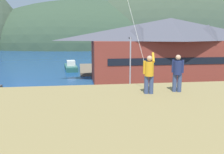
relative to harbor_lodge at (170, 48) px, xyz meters
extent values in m
plane|color=#66604C|center=(-12.36, -21.62, -5.62)|extent=(600.00, 600.00, 0.00)
cube|color=gray|center=(-12.36, -16.62, -5.57)|extent=(40.00, 20.00, 0.10)
cube|color=navy|center=(-12.36, 38.38, -5.61)|extent=(360.00, 84.00, 0.03)
ellipsoid|color=#334733|center=(-9.77, 99.07, -5.62)|extent=(123.88, 71.98, 49.63)
ellipsoid|color=#3D4C38|center=(41.88, 90.44, -5.62)|extent=(116.99, 57.85, 68.89)
cube|color=brown|center=(0.00, 0.06, -2.15)|extent=(26.52, 8.23, 6.95)
cube|color=black|center=(0.00, -4.08, -1.80)|extent=(22.54, 0.10, 1.10)
pyramid|color=#4C4C56|center=(0.00, 0.06, 3.17)|extent=(28.11, 9.05, 3.69)
pyramid|color=#4C4C56|center=(-5.97, -1.37, 2.64)|extent=(4.52, 4.52, 2.58)
pyramid|color=#4C4C56|center=(5.96, -1.38, 2.64)|extent=(4.52, 4.52, 2.58)
cube|color=beige|center=(-9.58, 2.04, -4.03)|extent=(4.95, 4.94, 3.18)
pyramid|color=#47474C|center=(-9.58, 2.04, -1.67)|extent=(5.36, 5.43, 1.54)
cube|color=black|center=(-9.87, -0.17, -4.51)|extent=(1.10, 0.20, 2.23)
cube|color=#70604C|center=(-13.77, 11.91, -5.27)|extent=(3.20, 13.49, 0.70)
cube|color=#23564C|center=(-17.35, 13.73, -5.17)|extent=(3.19, 7.86, 0.90)
cube|color=#33665B|center=(-17.35, 13.73, -4.64)|extent=(3.09, 7.62, 0.16)
cube|color=silver|center=(-17.29, 13.16, -4.01)|extent=(1.93, 2.45, 1.10)
cube|color=#B28923|center=(-19.39, -20.56, -4.80)|extent=(4.26, 1.96, 0.80)
cube|color=olive|center=(-19.24, -20.55, -4.05)|extent=(2.16, 1.68, 0.70)
cube|color=black|center=(-19.24, -20.55, -4.09)|extent=(2.20, 1.71, 0.32)
cylinder|color=black|center=(-20.79, -19.69, -5.20)|extent=(0.65, 0.24, 0.64)
cylinder|color=black|center=(-20.72, -21.53, -5.20)|extent=(0.65, 0.24, 0.64)
cylinder|color=black|center=(-18.06, -19.59, -5.20)|extent=(0.65, 0.24, 0.64)
cylinder|color=black|center=(-17.99, -21.43, -5.20)|extent=(0.65, 0.24, 0.64)
cube|color=#236633|center=(-16.39, -15.99, -4.80)|extent=(4.26, 1.94, 0.80)
cube|color=#1E562B|center=(-16.54, -15.99, -4.05)|extent=(2.15, 1.67, 0.70)
cube|color=black|center=(-16.54, -15.99, -4.09)|extent=(2.19, 1.70, 0.32)
cylinder|color=black|center=(-14.99, -16.86, -5.20)|extent=(0.65, 0.24, 0.64)
cylinder|color=black|center=(-15.05, -15.02, -5.20)|extent=(0.65, 0.24, 0.64)
cylinder|color=black|center=(-17.72, -16.95, -5.20)|extent=(0.65, 0.24, 0.64)
cylinder|color=black|center=(-17.78, -15.11, -5.20)|extent=(0.65, 0.24, 0.64)
cube|color=#B28923|center=(-21.53, -14.29, -4.80)|extent=(4.20, 1.80, 0.80)
cube|color=olive|center=(-21.68, -14.29, -4.05)|extent=(2.10, 1.60, 0.70)
cube|color=black|center=(-21.68, -14.29, -4.09)|extent=(2.14, 1.63, 0.32)
cylinder|color=black|center=(-20.17, -15.21, -5.20)|extent=(0.64, 0.22, 0.64)
cylinder|color=black|center=(-20.17, -13.38, -5.20)|extent=(0.64, 0.22, 0.64)
cylinder|color=black|center=(-22.90, -15.21, -5.20)|extent=(0.64, 0.22, 0.64)
cylinder|color=black|center=(-22.90, -13.38, -5.20)|extent=(0.64, 0.22, 0.64)
cube|color=silver|center=(-12.92, -22.32, -4.80)|extent=(4.27, 1.97, 0.80)
cube|color=beige|center=(-12.77, -22.32, -4.05)|extent=(2.16, 1.68, 0.70)
cube|color=black|center=(-12.77, -22.32, -4.09)|extent=(2.21, 1.72, 0.32)
cylinder|color=black|center=(-14.25, -21.34, -5.20)|extent=(0.65, 0.25, 0.64)
cylinder|color=black|center=(-14.32, -23.18, -5.20)|extent=(0.65, 0.25, 0.64)
cylinder|color=black|center=(-11.52, -21.45, -5.20)|extent=(0.65, 0.25, 0.64)
cylinder|color=black|center=(-11.59, -23.29, -5.20)|extent=(0.65, 0.25, 0.64)
cube|color=red|center=(-2.36, -20.07, -4.80)|extent=(4.32, 2.10, 0.80)
cube|color=#B11A15|center=(-2.21, -20.09, -4.05)|extent=(2.21, 1.75, 0.70)
cube|color=black|center=(-2.21, -20.09, -4.09)|extent=(2.26, 1.78, 0.32)
cylinder|color=black|center=(-3.66, -19.06, -5.20)|extent=(0.65, 0.27, 0.64)
cylinder|color=black|center=(-3.79, -20.89, -5.20)|extent=(0.65, 0.27, 0.64)
cube|color=navy|center=(-10.29, -16.28, -4.80)|extent=(4.28, 2.00, 0.80)
cube|color=navy|center=(-10.44, -16.27, -4.05)|extent=(2.18, 1.70, 0.70)
cube|color=black|center=(-10.44, -16.27, -4.09)|extent=(2.22, 1.74, 0.32)
cylinder|color=black|center=(-8.97, -17.26, -5.20)|extent=(0.65, 0.25, 0.64)
cylinder|color=black|center=(-8.88, -15.43, -5.20)|extent=(0.65, 0.25, 0.64)
cylinder|color=black|center=(-11.70, -17.13, -5.20)|extent=(0.65, 0.25, 0.64)
cylinder|color=black|center=(-11.61, -15.29, -5.20)|extent=(0.65, 0.25, 0.64)
cube|color=red|center=(-4.19, -14.94, -4.80)|extent=(4.25, 1.93, 0.80)
cube|color=#B11A15|center=(-4.34, -14.95, -4.05)|extent=(2.15, 1.66, 0.70)
cube|color=black|center=(-4.34, -14.95, -4.09)|extent=(2.19, 1.70, 0.32)
cylinder|color=black|center=(-2.80, -15.82, -5.20)|extent=(0.65, 0.24, 0.64)
cylinder|color=black|center=(-2.86, -13.98, -5.20)|extent=(0.65, 0.24, 0.64)
cylinder|color=black|center=(-5.53, -15.90, -5.20)|extent=(0.65, 0.24, 0.64)
cylinder|color=black|center=(-5.58, -14.07, -5.20)|extent=(0.65, 0.24, 0.64)
cylinder|color=#ADADB2|center=(-9.23, -11.12, -1.69)|extent=(0.16, 0.16, 7.66)
cube|color=#4C4C51|center=(-9.23, -10.77, 2.04)|extent=(0.24, 0.70, 0.20)
cylinder|color=#384770|center=(-12.53, -30.66, 0.54)|extent=(0.20, 0.20, 0.82)
cylinder|color=#384770|center=(-12.32, -30.71, 0.54)|extent=(0.20, 0.20, 0.82)
cylinder|color=gold|center=(-12.42, -30.69, 1.27)|extent=(0.40, 0.40, 0.64)
sphere|color=tan|center=(-12.42, -30.69, 1.75)|extent=(0.24, 0.24, 0.24)
cylinder|color=gold|center=(-12.21, -30.55, 1.77)|extent=(0.22, 0.57, 0.43)
cylinder|color=gold|center=(-12.64, -30.64, 1.34)|extent=(0.11, 0.11, 0.60)
cylinder|color=#384770|center=(-11.11, -30.45, 0.54)|extent=(0.20, 0.20, 0.82)
cylinder|color=#384770|center=(-10.91, -30.53, 0.54)|extent=(0.20, 0.20, 0.82)
cylinder|color=navy|center=(-11.01, -30.49, 1.27)|extent=(0.40, 0.40, 0.64)
sphere|color=tan|center=(-11.01, -30.49, 1.75)|extent=(0.24, 0.24, 0.24)
cylinder|color=navy|center=(-11.22, -30.41, 1.34)|extent=(0.11, 0.11, 0.60)
cylinder|color=navy|center=(-10.81, -30.58, 1.34)|extent=(0.11, 0.11, 0.60)
camera|label=1|loc=(-15.54, -41.48, 2.97)|focal=40.23mm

